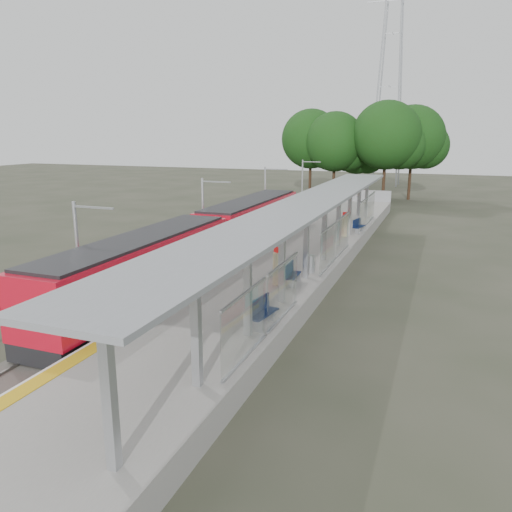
{
  "coord_description": "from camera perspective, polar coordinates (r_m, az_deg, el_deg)",
  "views": [
    {
      "loc": [
        8.32,
        -9.86,
        8.21
      ],
      "look_at": [
        -0.14,
        12.49,
        2.3
      ],
      "focal_mm": 35.0,
      "sensor_mm": 36.0,
      "label": 1
    }
  ],
  "objects": [
    {
      "name": "bench_far",
      "position": [
        37.9,
        11.59,
        3.46
      ],
      "size": [
        0.74,
        1.55,
        1.02
      ],
      "rotation": [
        0.0,
        0.0,
        -0.2
      ],
      "color": "#0F1F4C",
      "rests_on": "platform"
    },
    {
      "name": "bench_near",
      "position": [
        19.19,
        0.61,
        -6.32
      ],
      "size": [
        0.73,
        1.67,
        1.1
      ],
      "rotation": [
        0.0,
        0.0,
        -0.15
      ],
      "color": "#0F1F4C",
      "rests_on": "platform"
    },
    {
      "name": "tree_cluster",
      "position": [
        64.47,
        12.12,
        12.9
      ],
      "size": [
        20.1,
        11.84,
        11.98
      ],
      "color": "#382316",
      "rests_on": "ground"
    },
    {
      "name": "info_pillar_far",
      "position": [
        36.24,
        10.08,
        3.42
      ],
      "size": [
        0.4,
        0.4,
        1.76
      ],
      "rotation": [
        0.0,
        0.0,
        0.43
      ],
      "color": "beige",
      "rests_on": "platform"
    },
    {
      "name": "tactile_strip",
      "position": [
        32.58,
        0.71,
        1.13
      ],
      "size": [
        0.6,
        50.0,
        0.02
      ],
      "primitive_type": "cube",
      "color": "gold",
      "rests_on": "platform"
    },
    {
      "name": "catenary_masts",
      "position": [
        32.75,
        -5.94,
        4.5
      ],
      "size": [
        2.08,
        48.16,
        5.4
      ],
      "color": "#9EA0A5",
      "rests_on": "ground"
    },
    {
      "name": "info_pillar_near",
      "position": [
        24.2,
        2.42,
        -1.44
      ],
      "size": [
        0.43,
        0.43,
        1.89
      ],
      "rotation": [
        0.0,
        0.0,
        -0.36
      ],
      "color": "beige",
      "rests_on": "platform"
    },
    {
      "name": "train",
      "position": [
        29.52,
        -5.51,
        1.78
      ],
      "size": [
        2.74,
        27.6,
        3.62
      ],
      "color": "black",
      "rests_on": "ground"
    },
    {
      "name": "platform",
      "position": [
        31.94,
        5.01,
        -0.13
      ],
      "size": [
        6.0,
        50.0,
        1.0
      ],
      "primitive_type": "cube",
      "color": "gray",
      "rests_on": "ground"
    },
    {
      "name": "ground",
      "position": [
        15.29,
        -17.29,
        -19.28
      ],
      "size": [
        200.0,
        200.0,
        0.0
      ],
      "primitive_type": "plane",
      "color": "#474438",
      "rests_on": "ground"
    },
    {
      "name": "end_fence",
      "position": [
        55.83,
        12.1,
        6.78
      ],
      "size": [
        6.0,
        0.1,
        1.2
      ],
      "primitive_type": "cube",
      "color": "#9EA0A5",
      "rests_on": "platform"
    },
    {
      "name": "litter_bin",
      "position": [
        26.6,
        6.24,
        -0.88
      ],
      "size": [
        0.57,
        0.57,
        0.93
      ],
      "primitive_type": "cylinder",
      "rotation": [
        0.0,
        0.0,
        0.3
      ],
      "color": "#9EA0A5",
      "rests_on": "platform"
    },
    {
      "name": "trackbed",
      "position": [
        33.49,
        -2.43,
        -0.1
      ],
      "size": [
        3.0,
        70.0,
        0.24
      ],
      "primitive_type": "cube",
      "color": "#59544C",
      "rests_on": "ground"
    },
    {
      "name": "pylon",
      "position": [
        84.08,
        15.2,
        20.81
      ],
      "size": [
        8.0,
        4.0,
        38.0
      ],
      "primitive_type": null,
      "color": "#9EA0A5",
      "rests_on": "ground"
    },
    {
      "name": "canopy",
      "position": [
        27.2,
        6.24,
        5.33
      ],
      "size": [
        3.27,
        38.0,
        3.66
      ],
      "color": "#9EA0A5",
      "rests_on": "platform"
    },
    {
      "name": "bench_mid",
      "position": [
        24.4,
        4.05,
        -1.98
      ],
      "size": [
        0.52,
        1.54,
        1.04
      ],
      "rotation": [
        0.0,
        0.0,
        0.04
      ],
      "color": "#0F1F4C",
      "rests_on": "platform"
    }
  ]
}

